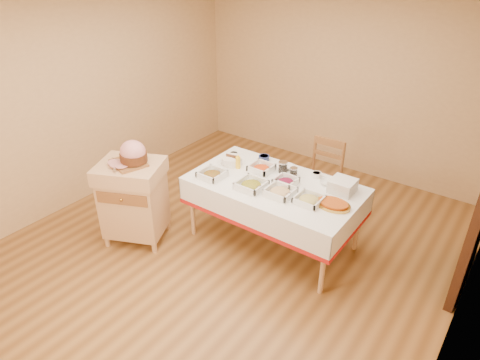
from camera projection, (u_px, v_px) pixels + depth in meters
name	position (u px, v px, depth m)	size (l,w,h in m)	color
room_shell	(235.00, 139.00, 4.21)	(5.00, 5.00, 5.00)	brown
dining_table	(274.00, 196.00, 4.61)	(1.82, 1.02, 0.76)	tan
butcher_cart	(133.00, 197.00, 4.71)	(0.84, 0.79, 0.95)	tan
dining_chair	(322.00, 178.00, 5.20)	(0.44, 0.42, 0.95)	brown
ham_on_board	(132.00, 154.00, 4.46)	(0.40, 0.38, 0.26)	brown
serving_dish_a	(212.00, 174.00, 4.63)	(0.26, 0.26, 0.11)	white
serving_dish_b	(251.00, 185.00, 4.43)	(0.28, 0.28, 0.11)	white
serving_dish_c	(280.00, 192.00, 4.31)	(0.27, 0.27, 0.11)	white
serving_dish_d	(309.00, 200.00, 4.19)	(0.25, 0.25, 0.10)	white
serving_dish_e	(261.00, 168.00, 4.76)	(0.25, 0.24, 0.12)	white
serving_dish_f	(286.00, 181.00, 4.50)	(0.23, 0.22, 0.11)	white
small_bowl_left	(234.00, 154.00, 5.08)	(0.11, 0.11, 0.05)	white
small_bowl_mid	(264.00, 158.00, 5.01)	(0.13, 0.13, 0.05)	navy
small_bowl_right	(317.00, 175.00, 4.64)	(0.11, 0.11, 0.05)	white
bowl_white_imported	(288.00, 167.00, 4.83)	(0.15, 0.15, 0.04)	white
bowl_small_imported	(327.00, 182.00, 4.51)	(0.15, 0.15, 0.05)	white
preserve_jar_left	(283.00, 168.00, 4.72)	(0.10, 0.10, 0.13)	silver
preserve_jar_right	(294.00, 173.00, 4.64)	(0.08, 0.08, 0.11)	silver
mustard_bottle	(238.00, 162.00, 4.80)	(0.05, 0.05, 0.17)	yellow
bread_basket	(232.00, 160.00, 4.91)	(0.24, 0.24, 0.10)	white
plate_stack	(343.00, 186.00, 4.35)	(0.24, 0.24, 0.13)	white
brass_platter	(333.00, 204.00, 4.14)	(0.35, 0.25, 0.05)	#B38932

